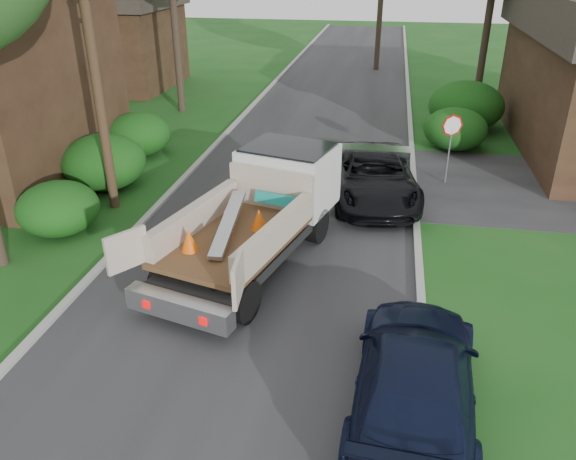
{
  "coord_description": "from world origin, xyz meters",
  "views": [
    {
      "loc": [
        2.94,
        -10.4,
        7.46
      ],
      "look_at": [
        0.75,
        1.93,
        1.2
      ],
      "focal_mm": 35.0,
      "sensor_mm": 36.0,
      "label": 1
    }
  ],
  "objects_px": {
    "stop_sign": "(451,135)",
    "black_pickup": "(374,175)",
    "house_left_far": "(110,33)",
    "utility_pole": "(90,40)",
    "flatbed_truck": "(268,202)",
    "navy_suv": "(415,377)"
  },
  "relations": [
    {
      "from": "flatbed_truck",
      "to": "black_pickup",
      "type": "distance_m",
      "value": 4.93
    },
    {
      "from": "house_left_far",
      "to": "flatbed_truck",
      "type": "height_order",
      "value": "house_left_far"
    },
    {
      "from": "black_pickup",
      "to": "navy_suv",
      "type": "bearing_deg",
      "value": -91.21
    },
    {
      "from": "black_pickup",
      "to": "house_left_far",
      "type": "bearing_deg",
      "value": 129.88
    },
    {
      "from": "flatbed_truck",
      "to": "black_pickup",
      "type": "height_order",
      "value": "flatbed_truck"
    },
    {
      "from": "utility_pole",
      "to": "navy_suv",
      "type": "distance_m",
      "value": 12.71
    },
    {
      "from": "utility_pole",
      "to": "flatbed_truck",
      "type": "xyz_separation_m",
      "value": [
        5.49,
        -1.87,
        -3.77
      ]
    },
    {
      "from": "house_left_far",
      "to": "stop_sign",
      "type": "bearing_deg",
      "value": -34.81
    },
    {
      "from": "stop_sign",
      "to": "black_pickup",
      "type": "height_order",
      "value": "stop_sign"
    },
    {
      "from": "stop_sign",
      "to": "utility_pole",
      "type": "height_order",
      "value": "utility_pole"
    },
    {
      "from": "stop_sign",
      "to": "navy_suv",
      "type": "bearing_deg",
      "value": -96.94
    },
    {
      "from": "house_left_far",
      "to": "navy_suv",
      "type": "relative_size",
      "value": 1.45
    },
    {
      "from": "black_pickup",
      "to": "navy_suv",
      "type": "xyz_separation_m",
      "value": [
        1.1,
        -9.7,
        -0.04
      ]
    },
    {
      "from": "stop_sign",
      "to": "house_left_far",
      "type": "relative_size",
      "value": 0.33
    },
    {
      "from": "stop_sign",
      "to": "utility_pole",
      "type": "relative_size",
      "value": 0.25
    },
    {
      "from": "stop_sign",
      "to": "black_pickup",
      "type": "distance_m",
      "value": 3.24
    },
    {
      "from": "utility_pole",
      "to": "flatbed_truck",
      "type": "relative_size",
      "value": 1.37
    },
    {
      "from": "house_left_far",
      "to": "black_pickup",
      "type": "height_order",
      "value": "house_left_far"
    },
    {
      "from": "flatbed_truck",
      "to": "black_pickup",
      "type": "xyz_separation_m",
      "value": [
        2.69,
        4.09,
        -0.61
      ]
    },
    {
      "from": "stop_sign",
      "to": "flatbed_truck",
      "type": "bearing_deg",
      "value": -131.4
    },
    {
      "from": "utility_pole",
      "to": "flatbed_truck",
      "type": "height_order",
      "value": "utility_pole"
    },
    {
      "from": "utility_pole",
      "to": "navy_suv",
      "type": "height_order",
      "value": "utility_pole"
    }
  ]
}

